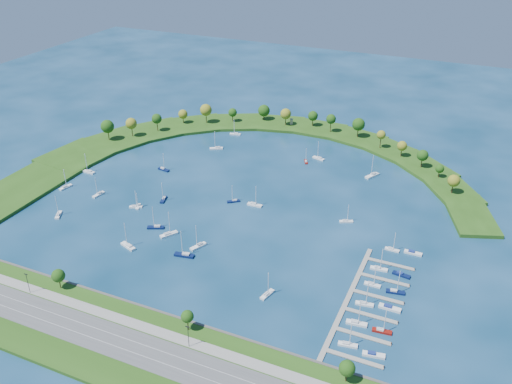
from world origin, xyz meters
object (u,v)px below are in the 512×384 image
at_px(moored_boat_0, 234,201).
at_px(moored_boat_4, 58,215).
at_px(docked_boat_5, 390,308).
at_px(docked_boat_6, 372,284).
at_px(docked_boat_0, 348,344).
at_px(moored_boat_5, 267,294).
at_px(docked_boat_8, 379,268).
at_px(moored_boat_9, 216,148).
at_px(moored_boat_3, 138,206).
at_px(docked_boat_9, 401,274).
at_px(moored_boat_20, 88,171).
at_px(moored_boat_1, 184,255).
at_px(moored_boat_14, 164,199).
at_px(moored_boat_15, 128,246).
at_px(harbor_tower, 291,122).
at_px(moored_boat_2, 255,204).
at_px(moored_boat_16, 346,221).
at_px(moored_boat_10, 156,227).
at_px(moored_boat_21, 169,234).
at_px(moored_boat_17, 164,169).
at_px(moored_boat_6, 99,194).
at_px(moored_boat_7, 66,187).
at_px(docked_boat_1, 373,355).
at_px(docked_boat_10, 392,249).
at_px(dock_system, 364,303).
at_px(moored_boat_18, 306,161).
at_px(docked_boat_11, 413,253).
at_px(moored_boat_13, 136,206).
at_px(moored_boat_11, 235,134).
at_px(moored_boat_12, 319,158).
at_px(moored_boat_8, 372,175).
at_px(docked_boat_3, 382,330).
at_px(moored_boat_19, 198,246).

distance_m(moored_boat_0, moored_boat_4, 96.49).
bearing_deg(docked_boat_5, docked_boat_6, 129.90).
height_order(docked_boat_0, docked_boat_6, docked_boat_0).
height_order(moored_boat_5, docked_boat_8, docked_boat_8).
height_order(moored_boat_9, docked_boat_5, moored_boat_9).
distance_m(moored_boat_3, docked_boat_9, 147.36).
height_order(moored_boat_0, moored_boat_20, moored_boat_20).
bearing_deg(moored_boat_9, moored_boat_1, 80.77).
xyz_separation_m(moored_boat_14, moored_boat_15, (9.57, -47.72, 0.06)).
distance_m(harbor_tower, moored_boat_9, 67.58).
distance_m(moored_boat_2, moored_boat_16, 52.20).
distance_m(moored_boat_9, moored_boat_14, 75.84).
relative_size(moored_boat_10, moored_boat_21, 0.94).
xyz_separation_m(moored_boat_14, moored_boat_17, (-20.91, 33.06, 0.01)).
bearing_deg(moored_boat_15, moored_boat_6, -18.72).
height_order(moored_boat_7, docked_boat_1, moored_boat_7).
distance_m(moored_boat_6, docked_boat_0, 176.00).
bearing_deg(moored_boat_4, docked_boat_9, -111.95).
xyz_separation_m(harbor_tower, docked_boat_9, (111.04, -150.32, -3.69)).
distance_m(moored_boat_1, moored_boat_3, 56.81).
relative_size(docked_boat_5, docked_boat_10, 0.90).
bearing_deg(dock_system, docked_boat_8, 89.52).
bearing_deg(moored_boat_2, docked_boat_5, -33.51).
xyz_separation_m(moored_boat_10, moored_boat_14, (-12.46, 27.22, -0.04)).
bearing_deg(moored_boat_18, docked_boat_11, -158.96).
bearing_deg(moored_boat_5, moored_boat_4, 97.36).
height_order(moored_boat_6, moored_boat_13, moored_boat_6).
xyz_separation_m(moored_boat_4, moored_boat_14, (43.15, 38.21, -0.01)).
bearing_deg(moored_boat_10, moored_boat_16, -176.27).
relative_size(harbor_tower, moored_boat_20, 0.34).
xyz_separation_m(moored_boat_9, docked_boat_10, (135.79, -72.73, -0.08)).
height_order(moored_boat_11, docked_boat_9, moored_boat_11).
xyz_separation_m(moored_boat_4, moored_boat_21, (65.58, 7.79, 0.06)).
relative_size(moored_boat_2, moored_boat_11, 1.10).
bearing_deg(moored_boat_12, moored_boat_5, 115.73).
bearing_deg(moored_boat_11, moored_boat_0, 101.32).
height_order(docked_boat_8, docked_boat_9, docked_boat_8).
xyz_separation_m(moored_boat_7, moored_boat_21, (84.02, -19.29, 0.05)).
bearing_deg(moored_boat_8, moored_boat_10, -12.51).
bearing_deg(dock_system, docked_boat_3, -52.79).
relative_size(moored_boat_4, docked_boat_0, 1.06).
bearing_deg(dock_system, moored_boat_19, 174.32).
bearing_deg(moored_boat_1, harbor_tower, -96.13).
bearing_deg(moored_boat_4, moored_boat_7, 5.23).
distance_m(moored_boat_1, docked_boat_10, 102.26).
distance_m(moored_boat_2, moored_boat_5, 78.70).
height_order(moored_boat_15, docked_boat_11, moored_boat_15).
xyz_separation_m(moored_boat_15, docked_boat_6, (118.49, 19.42, -0.09)).
distance_m(docked_boat_0, docked_boat_6, 40.84).
height_order(moored_boat_3, moored_boat_20, moored_boat_20).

